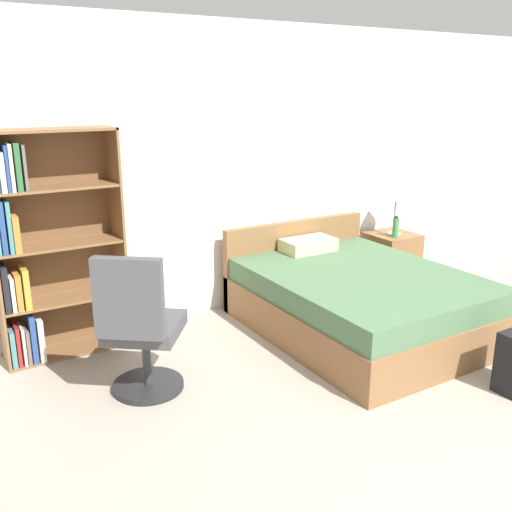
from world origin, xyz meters
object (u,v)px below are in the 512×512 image
at_px(nightstand, 391,258).
at_px(water_bottle, 396,227).
at_px(office_chair, 140,330).
at_px(bookshelf, 40,248).
at_px(table_lamp, 396,193).
at_px(bed, 355,299).

bearing_deg(nightstand, water_bottle, -124.92).
bearing_deg(office_chair, nightstand, 15.95).
bearing_deg(water_bottle, office_chair, -165.71).
xyz_separation_m(bookshelf, table_lamp, (3.52, -0.12, 0.11)).
bearing_deg(bed, bookshelf, 160.35).
xyz_separation_m(bookshelf, office_chair, (0.41, -0.98, -0.39)).
bearing_deg(office_chair, water_bottle, 14.29).
height_order(office_chair, table_lamp, table_lamp).
bearing_deg(water_bottle, bookshelf, 176.72).
bearing_deg(bed, office_chair, -176.36).
bearing_deg(table_lamp, bookshelf, 178.11).
relative_size(bed, table_lamp, 3.59).
xyz_separation_m(bookshelf, nightstand, (3.54, -0.08, -0.60)).
height_order(office_chair, nightstand, office_chair).
xyz_separation_m(bed, nightstand, (1.16, 0.77, -0.01)).
distance_m(bookshelf, office_chair, 1.13).
bearing_deg(office_chair, bookshelf, 112.63).
height_order(nightstand, table_lamp, table_lamp).
bearing_deg(bed, water_bottle, 31.15).
distance_m(bed, water_bottle, 1.31).
relative_size(bookshelf, nightstand, 3.24).
bearing_deg(water_bottle, table_lamp, 54.64).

